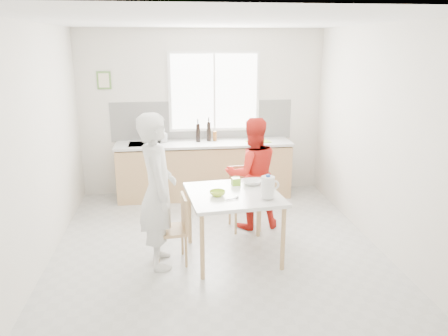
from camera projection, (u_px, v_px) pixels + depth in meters
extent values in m
plane|color=#B7B7B2|center=(217.00, 248.00, 5.46)|extent=(4.50, 4.50, 0.00)
plane|color=silver|center=(202.00, 113.00, 7.23)|extent=(4.00, 0.00, 4.00)
plane|color=silver|center=(252.00, 216.00, 2.94)|extent=(4.00, 0.00, 4.00)
plane|color=silver|center=(38.00, 148.00, 4.85)|extent=(0.00, 4.50, 4.50)
plane|color=silver|center=(379.00, 138.00, 5.32)|extent=(0.00, 4.50, 4.50)
plane|color=white|center=(216.00, 21.00, 4.71)|extent=(4.50, 4.50, 0.00)
cube|color=white|center=(214.00, 92.00, 7.14)|extent=(1.50, 0.03, 1.30)
cube|color=white|center=(214.00, 92.00, 7.12)|extent=(1.40, 0.02, 1.20)
cube|color=white|center=(214.00, 92.00, 7.12)|extent=(0.03, 0.03, 1.20)
cube|color=white|center=(202.00, 121.00, 7.26)|extent=(3.00, 0.02, 0.65)
cube|color=#55803A|center=(104.00, 80.00, 6.88)|extent=(0.22, 0.02, 0.28)
cube|color=beige|center=(104.00, 80.00, 6.87)|extent=(0.16, 0.01, 0.22)
cube|color=tan|center=(204.00, 171.00, 7.20)|extent=(2.80, 0.60, 0.86)
cube|color=#3F3326|center=(205.00, 193.00, 7.30)|extent=(2.80, 0.54, 0.10)
cube|color=silver|center=(204.00, 143.00, 7.07)|extent=(2.84, 0.64, 0.04)
cube|color=#A5A5AA|center=(145.00, 145.00, 6.96)|extent=(0.50, 0.40, 0.03)
cylinder|color=silver|center=(145.00, 131.00, 7.05)|extent=(0.02, 0.02, 0.36)
torus|color=silver|center=(144.00, 121.00, 6.94)|extent=(0.02, 0.18, 0.18)
cube|color=white|center=(233.00, 195.00, 5.06)|extent=(1.14, 1.14, 0.04)
cylinder|color=tan|center=(202.00, 248.00, 4.65)|extent=(0.05, 0.05, 0.73)
cylinder|color=tan|center=(189.00, 216.00, 5.50)|extent=(0.05, 0.05, 0.73)
cylinder|color=tan|center=(283.00, 240.00, 4.85)|extent=(0.05, 0.05, 0.73)
cylinder|color=tan|center=(258.00, 210.00, 5.70)|extent=(0.05, 0.05, 0.73)
cube|color=tan|center=(170.00, 230.00, 5.00)|extent=(0.41, 0.41, 0.04)
cube|color=tan|center=(184.00, 212.00, 4.98)|extent=(0.06, 0.36, 0.39)
cylinder|color=tan|center=(156.00, 242.00, 5.18)|extent=(0.03, 0.03, 0.38)
cylinder|color=tan|center=(158.00, 255.00, 4.88)|extent=(0.03, 0.03, 0.38)
cylinder|color=tan|center=(182.00, 240.00, 5.25)|extent=(0.03, 0.03, 0.38)
cylinder|color=tan|center=(186.00, 252.00, 4.95)|extent=(0.03, 0.03, 0.38)
cube|color=tan|center=(245.00, 199.00, 5.94)|extent=(0.43, 0.43, 0.04)
cube|color=tan|center=(241.00, 180.00, 6.04)|extent=(0.37, 0.07, 0.41)
cylinder|color=tan|center=(236.00, 220.00, 5.80)|extent=(0.03, 0.03, 0.40)
cylinder|color=tan|center=(260.00, 218.00, 5.88)|extent=(0.03, 0.03, 0.40)
cylinder|color=tan|center=(230.00, 211.00, 6.12)|extent=(0.03, 0.03, 0.40)
cylinder|color=tan|center=(253.00, 209.00, 6.19)|extent=(0.03, 0.03, 0.40)
imported|color=white|center=(158.00, 191.00, 4.84)|extent=(0.49, 0.69, 1.77)
imported|color=red|center=(252.00, 174.00, 5.91)|extent=(0.80, 0.65, 1.53)
imported|color=#AFD831|center=(218.00, 193.00, 4.96)|extent=(0.20, 0.20, 0.06)
imported|color=white|center=(252.00, 182.00, 5.35)|extent=(0.25, 0.25, 0.06)
cylinder|color=white|center=(268.00, 187.00, 4.82)|extent=(0.15, 0.15, 0.24)
cylinder|color=blue|center=(268.00, 176.00, 4.79)|extent=(0.05, 0.05, 0.03)
torus|color=white|center=(274.00, 185.00, 4.83)|extent=(0.12, 0.04, 0.11)
cube|color=#83C62D|center=(236.00, 181.00, 5.33)|extent=(0.11, 0.11, 0.09)
cylinder|color=#A5A5AA|center=(231.00, 199.00, 4.83)|extent=(0.15, 0.08, 0.01)
cube|color=#9ACA2E|center=(258.00, 142.00, 7.08)|extent=(0.41, 0.34, 0.01)
cylinder|color=black|center=(209.00, 131.00, 7.11)|extent=(0.07, 0.07, 0.32)
cylinder|color=black|center=(198.00, 133.00, 7.05)|extent=(0.07, 0.07, 0.30)
cylinder|color=brown|center=(215.00, 136.00, 7.14)|extent=(0.06, 0.06, 0.16)
imported|color=#999999|center=(164.00, 136.00, 7.05)|extent=(0.10, 0.10, 0.21)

